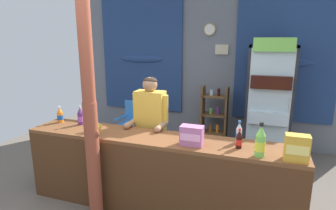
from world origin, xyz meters
TOP-DOWN VIEW (x-y plane):
  - ground_plane at (0.00, 1.15)m, footprint 7.45×7.45m
  - back_wall_curtained at (0.01, 2.91)m, footprint 5.14×0.22m
  - stall_counter at (-0.05, 0.29)m, footprint 3.20×0.54m
  - timber_post at (-0.65, 0.01)m, footprint 0.18×0.15m
  - drink_fridge at (1.18, 2.30)m, footprint 0.70×0.73m
  - bottle_shelf_rack at (0.27, 2.53)m, footprint 0.48×0.28m
  - plastic_lawn_chair at (-1.21, 2.09)m, footprint 0.47×0.47m
  - shopkeeper at (-0.30, 0.82)m, footprint 0.49×0.42m
  - soda_bottle_lime_soda at (1.08, 0.22)m, footprint 0.10×0.10m
  - soda_bottle_grape_soda at (-1.16, 0.52)m, footprint 0.07×0.07m
  - soda_bottle_orange_soda at (-1.48, 0.51)m, footprint 0.08×0.08m
  - soda_bottle_cola at (0.88, 0.37)m, footprint 0.06×0.06m
  - soda_bottle_water at (0.86, 0.53)m, footprint 0.06×0.06m
  - snack_box_wafer at (0.40, 0.29)m, footprint 0.24×0.14m
  - snack_box_choco_powder at (1.40, 0.23)m, footprint 0.21×0.13m
  - banana_bunch at (-0.82, 0.31)m, footprint 0.26×0.06m

SIDE VIEW (x-z plane):
  - ground_plane at x=0.00m, z-range 0.00..0.00m
  - plastic_lawn_chair at x=-1.21m, z-range 0.06..0.92m
  - stall_counter at x=-0.05m, z-range 0.11..1.01m
  - bottle_shelf_rack at x=0.27m, z-range 0.02..1.19m
  - shopkeeper at x=-0.30m, z-range 0.19..1.73m
  - banana_bunch at x=-0.82m, z-range 0.89..1.05m
  - soda_bottle_cola at x=0.88m, z-range 0.89..1.10m
  - soda_bottle_orange_soda at x=-1.48m, z-range 0.89..1.11m
  - soda_bottle_water at x=0.86m, z-range 0.89..1.14m
  - snack_box_wafer at x=0.40m, z-range 0.91..1.12m
  - soda_bottle_grape_soda at x=-1.16m, z-range 0.89..1.14m
  - snack_box_choco_powder at x=1.40m, z-range 0.91..1.16m
  - soda_bottle_lime_soda at x=1.08m, z-range 0.88..1.22m
  - drink_fridge at x=1.18m, z-range 0.10..2.12m
  - timber_post at x=-0.65m, z-range -0.06..2.66m
  - back_wall_curtained at x=0.01m, z-range 0.04..2.94m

